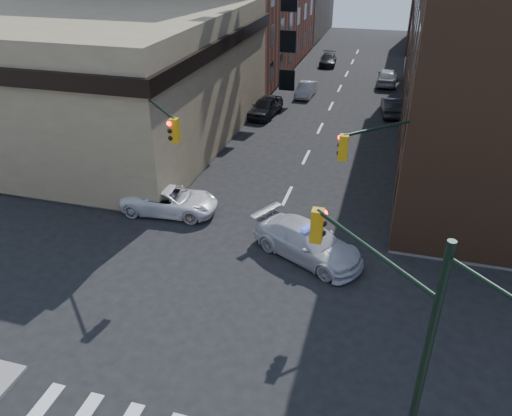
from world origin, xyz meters
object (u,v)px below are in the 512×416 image
Objects in this scene: pickup at (170,200)px; pedestrian_a at (160,174)px; barricade_nw_a at (165,195)px; parked_car_wnear at (265,107)px; police_car at (308,242)px; pedestrian_b at (112,168)px; parked_car_wfar at (306,89)px; parked_car_enear at (392,106)px; barrel_road at (278,227)px; barrel_bank at (191,215)px.

pedestrian_a is (-1.58, 2.21, 0.42)m from pickup.
pickup is 1.09m from barricade_nw_a.
parked_car_wnear is at bearing -6.89° from pickup.
pedestrian_b is at bearing 97.78° from police_car.
pickup is 1.12× the size of parked_car_wnear.
pedestrian_a is at bearing -21.48° from pedestrian_b.
parked_car_wfar is 2.00× the size of pedestrian_a.
parked_car_wfar is at bearing 38.28° from police_car.
pedestrian_a is 1.13× the size of pedestrian_b.
police_car is 13.79m from pedestrian_b.
pedestrian_a is at bearing 133.65° from barricade_nw_a.
pedestrian_a is (-2.39, -15.23, 0.35)m from parked_car_wnear.
pedestrian_b reaches higher than parked_car_wnear.
pickup is 4.65× the size of barricade_nw_a.
parked_car_enear is at bearing -20.69° from parked_car_wfar.
police_car is 1.29× the size of parked_car_enear.
police_car is 3.20× the size of pedestrian_b.
barrel_road is at bearing 77.81° from police_car.
parked_car_wnear is 2.64× the size of pedestrian_b.
parked_car_wnear is (0.82, 17.44, 0.07)m from pickup.
parked_car_wnear is 16.69m from barricade_nw_a.
pedestrian_b reaches higher than police_car.
parked_car_wnear is 1.06× the size of parked_car_enear.
parked_car_enear is 21.92m from barrel_road.
pedestrian_a reaches higher than parked_car_enear.
barricade_nw_a is at bearing -38.65° from pedestrian_b.
pedestrian_a reaches higher than pedestrian_b.
parked_car_wfar is 24.98m from barrel_road.
pedestrian_b is at bearing 164.18° from barrel_road.
parked_car_enear is (11.03, 20.64, -0.00)m from pickup.
parked_car_wnear reaches higher than barrel_road.
parked_car_enear is 2.21× the size of pedestrian_a.
barrel_bank is (-6.55, 1.43, -0.37)m from police_car.
pickup is at bearing 152.31° from barrel_bank.
pickup reaches higher than barricade_nw_a.
barrel_road is at bearing -1.26° from barricade_nw_a.
pedestrian_a is (-12.61, -18.44, 0.42)m from parked_car_enear.
barrel_road reaches higher than barrel_bank.
parked_car_wnear is at bearing 47.71° from police_car.
parked_car_wfar is at bearing 51.92° from pedestrian_b.
pickup is 1.73m from barrel_bank.
barricade_nw_a is at bearing -88.45° from parked_car_wnear.
pickup is 5.49m from pedestrian_b.
parked_car_wnear is at bearing -106.57° from parked_car_wfar.
parked_car_enear is at bearing 77.48° from barrel_road.
barrel_road is 4.77m from barrel_bank.
police_car is 5.02× the size of barricade_nw_a.
pedestrian_b reaches higher than parked_car_wfar.
barrel_bank is (3.09, -3.00, -0.69)m from pedestrian_a.
pedestrian_b is at bearing 170.55° from barricade_nw_a.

